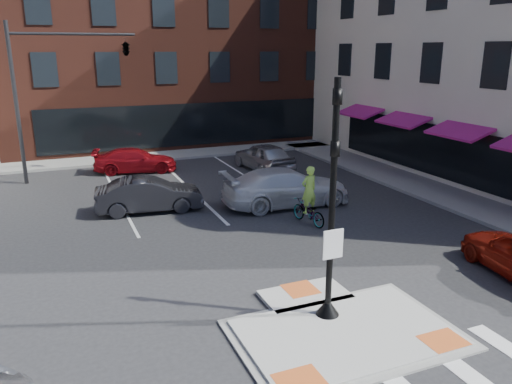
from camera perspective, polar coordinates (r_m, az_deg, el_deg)
name	(u,v)px	position (r m, az deg, el deg)	size (l,w,h in m)	color
ground	(335,326)	(13.15, 9.05, -14.86)	(120.00, 120.00, 0.00)	#28282B
refuge_island	(341,329)	(12.94, 9.67, -15.19)	(5.40, 4.65, 0.13)	gray
sidewalk_e	(415,184)	(26.66, 17.73, 0.90)	(3.00, 24.00, 0.15)	gray
sidewalk_n	(200,152)	(33.46, -6.37, 4.56)	(26.00, 3.00, 0.15)	gray
building_n	(162,34)	(42.49, -10.71, 17.31)	(24.40, 18.40, 15.50)	#56261B
building_far_left	(62,64)	(61.56, -21.26, 13.47)	(10.00, 12.00, 10.00)	slate
building_far_right	(172,54)	(65.27, -9.57, 15.27)	(12.00, 12.00, 12.00)	brown
signal_pole	(331,233)	(12.42, 8.57, -4.65)	(0.60, 0.60, 5.98)	black
mast_arm_signal	(97,59)	(27.63, -17.69, 14.32)	(6.10, 2.24, 8.00)	black
white_pickup	(286,187)	(22.02, 3.50, 0.56)	(2.31, 5.69, 1.65)	silver
bg_car_dark	(149,195)	(21.66, -12.11, -0.30)	(1.56, 4.46, 1.47)	#26262B
bg_car_silver	(264,156)	(28.46, 0.90, 4.09)	(1.87, 4.65, 1.58)	#B0B2B7
bg_car_red	(135,160)	(28.88, -13.63, 3.55)	(1.85, 4.55, 1.32)	maroon
cyclist	(309,205)	(19.76, 6.03, -1.44)	(1.00, 1.98, 2.35)	#3F3F44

